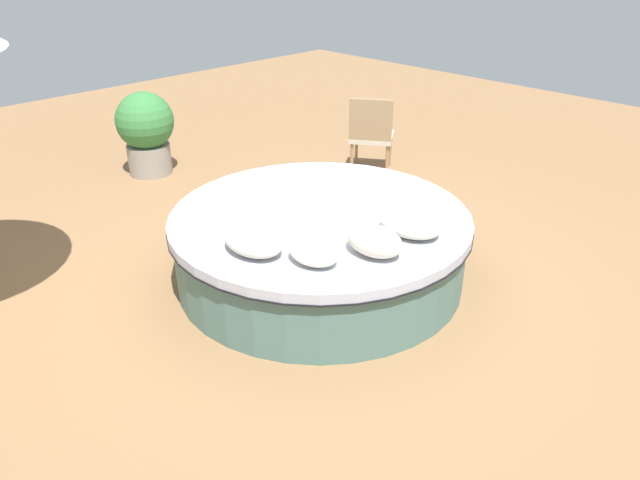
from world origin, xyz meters
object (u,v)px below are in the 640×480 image
(round_bed, at_px, (320,246))
(throw_pillow_0, at_px, (253,241))
(throw_pillow_3, at_px, (410,224))
(planter, at_px, (146,130))
(throw_pillow_1, at_px, (313,252))
(throw_pillow_2, at_px, (375,241))
(patio_chair, at_px, (371,131))

(round_bed, relative_size, throw_pillow_0, 4.93)
(throw_pillow_3, xyz_separation_m, planter, (4.13, -0.07, -0.14))
(throw_pillow_0, relative_size, throw_pillow_1, 1.27)
(throw_pillow_0, xyz_separation_m, throw_pillow_1, (-0.43, -0.21, -0.01))
(throw_pillow_1, bearing_deg, planter, -13.56)
(throw_pillow_2, bearing_deg, round_bed, -15.02)
(throw_pillow_3, height_order, planter, planter)
(throw_pillow_1, bearing_deg, throw_pillow_0, 25.70)
(throw_pillow_0, relative_size, throw_pillow_2, 1.14)
(throw_pillow_2, distance_m, patio_chair, 3.30)
(throw_pillow_1, distance_m, throw_pillow_2, 0.47)
(round_bed, xyz_separation_m, throw_pillow_2, (-0.79, 0.21, 0.41))
(patio_chair, bearing_deg, throw_pillow_3, -77.27)
(round_bed, height_order, throw_pillow_3, throw_pillow_3)
(throw_pillow_1, bearing_deg, throw_pillow_2, -119.55)
(throw_pillow_0, height_order, throw_pillow_1, throw_pillow_0)
(throw_pillow_2, xyz_separation_m, throw_pillow_3, (0.02, -0.46, -0.03))
(throw_pillow_0, distance_m, throw_pillow_3, 1.26)
(throw_pillow_3, distance_m, planter, 4.13)
(round_bed, bearing_deg, throw_pillow_2, 164.98)
(throw_pillow_1, relative_size, throw_pillow_3, 0.78)
(round_bed, bearing_deg, patio_chair, -58.79)
(throw_pillow_3, bearing_deg, throw_pillow_2, 92.65)
(throw_pillow_2, xyz_separation_m, patio_chair, (2.17, -2.49, -0.17))
(throw_pillow_1, distance_m, planter, 4.03)
(throw_pillow_2, height_order, planter, planter)
(throw_pillow_0, distance_m, planter, 3.68)
(round_bed, height_order, throw_pillow_2, throw_pillow_2)
(throw_pillow_2, bearing_deg, planter, -7.34)
(patio_chair, height_order, planter, planter)
(round_bed, relative_size, planter, 2.51)
(planter, bearing_deg, throw_pillow_2, 172.66)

